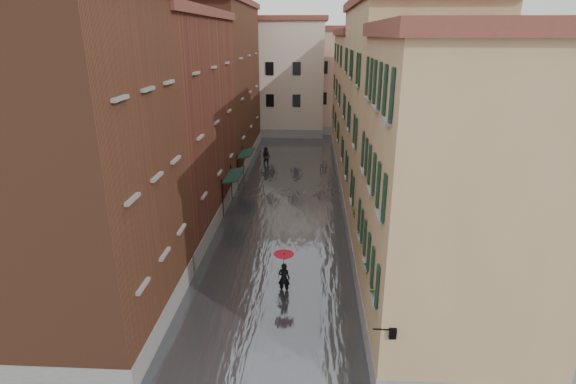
# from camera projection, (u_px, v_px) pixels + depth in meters

# --- Properties ---
(ground) EXTENTS (120.00, 120.00, 0.00)m
(ground) POSITION_uv_depth(u_px,v_px,m) (270.00, 302.00, 20.53)
(ground) COLOR #5F5F61
(ground) RESTS_ON ground
(floodwater) EXTENTS (10.00, 60.00, 0.20)m
(floodwater) POSITION_uv_depth(u_px,v_px,m) (286.00, 201.00, 32.74)
(floodwater) COLOR #4E5256
(floodwater) RESTS_ON ground
(building_left_near) EXTENTS (6.00, 8.00, 13.00)m
(building_left_near) POSITION_uv_depth(u_px,v_px,m) (77.00, 178.00, 16.84)
(building_left_near) COLOR brown
(building_left_near) RESTS_ON ground
(building_left_mid) EXTENTS (6.00, 14.00, 12.50)m
(building_left_mid) POSITION_uv_depth(u_px,v_px,m) (167.00, 127.00, 27.29)
(building_left_mid) COLOR #5A311C
(building_left_mid) RESTS_ON ground
(building_left_far) EXTENTS (6.00, 16.00, 14.00)m
(building_left_far) POSITION_uv_depth(u_px,v_px,m) (217.00, 87.00, 41.17)
(building_left_far) COLOR brown
(building_left_far) RESTS_ON ground
(building_right_near) EXTENTS (6.00, 8.00, 11.50)m
(building_right_near) POSITION_uv_depth(u_px,v_px,m) (453.00, 203.00, 16.39)
(building_right_near) COLOR tan
(building_right_near) RESTS_ON ground
(building_right_mid) EXTENTS (6.00, 14.00, 13.00)m
(building_right_mid) POSITION_uv_depth(u_px,v_px,m) (400.00, 125.00, 26.50)
(building_right_mid) COLOR tan
(building_right_mid) RESTS_ON ground
(building_right_far) EXTENTS (6.00, 16.00, 11.50)m
(building_right_far) POSITION_uv_depth(u_px,v_px,m) (370.00, 102.00, 40.87)
(building_right_far) COLOR tan
(building_right_far) RESTS_ON ground
(building_end_cream) EXTENTS (12.00, 9.00, 13.00)m
(building_end_cream) POSITION_uv_depth(u_px,v_px,m) (273.00, 79.00, 54.31)
(building_end_cream) COLOR beige
(building_end_cream) RESTS_ON ground
(building_end_pink) EXTENTS (10.00, 9.00, 12.00)m
(building_end_pink) POSITION_uv_depth(u_px,v_px,m) (347.00, 82.00, 55.91)
(building_end_pink) COLOR tan
(building_end_pink) RESTS_ON ground
(awning_near) EXTENTS (1.09, 3.36, 2.80)m
(awning_near) POSITION_uv_depth(u_px,v_px,m) (233.00, 176.00, 30.46)
(awning_near) COLOR #152F25
(awning_near) RESTS_ON ground
(awning_far) EXTENTS (1.09, 2.97, 2.80)m
(awning_far) POSITION_uv_depth(u_px,v_px,m) (246.00, 154.00, 36.05)
(awning_far) COLOR #152F25
(awning_far) RESTS_ON ground
(wall_lantern) EXTENTS (0.71, 0.22, 0.35)m
(wall_lantern) POSITION_uv_depth(u_px,v_px,m) (392.00, 332.00, 13.67)
(wall_lantern) COLOR black
(wall_lantern) RESTS_ON ground
(window_planters) EXTENTS (0.59, 8.30, 0.84)m
(window_planters) POSITION_uv_depth(u_px,v_px,m) (366.00, 241.00, 18.53)
(window_planters) COLOR brown
(window_planters) RESTS_ON ground
(pedestrian_main) EXTENTS (0.98, 0.98, 2.06)m
(pedestrian_main) POSITION_uv_depth(u_px,v_px,m) (284.00, 269.00, 20.84)
(pedestrian_main) COLOR black
(pedestrian_main) RESTS_ON ground
(pedestrian_far) EXTENTS (1.04, 0.89, 1.84)m
(pedestrian_far) POSITION_uv_depth(u_px,v_px,m) (266.00, 157.00, 41.28)
(pedestrian_far) COLOR black
(pedestrian_far) RESTS_ON ground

